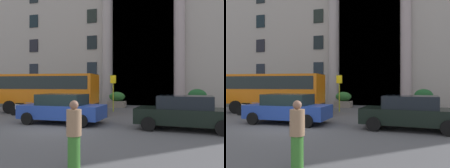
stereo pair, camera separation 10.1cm
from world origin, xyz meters
The scene contains 13 objects.
ground_plane centered at (0.00, 0.00, -0.06)m, with size 80.00×64.00×0.12m, color #49494C.
office_building_facade centered at (0.01, 17.47, 8.20)m, with size 43.10×9.74×16.41m.
orange_minibus centered at (-3.78, 5.50, 1.64)m, with size 7.07×3.33×2.75m.
bus_stop_sign centered at (0.47, 7.40, 1.67)m, with size 0.44×0.08×2.71m.
hedge_planter_west centered at (-0.13, 10.64, 0.66)m, with size 1.49×0.98×1.36m.
hedge_planter_east centered at (6.58, 10.64, 0.80)m, with size 1.52×0.71×1.66m.
hedge_planter_entrance_right centered at (-4.72, 10.43, 0.61)m, with size 2.07×0.97×1.27m.
hedge_planter_far_west centered at (-8.28, 10.52, 0.59)m, with size 1.62×0.91×1.22m.
parked_coupe_end centered at (5.63, 1.39, 0.77)m, with size 4.44×2.21×1.52m.
white_taxi_kerbside centered at (-0.50, 1.40, 0.77)m, with size 4.36×2.10×1.52m.
motorcycle_far_end centered at (-4.45, 3.21, 0.46)m, with size 2.02×0.57×0.89m.
scooter_by_planter centered at (-1.42, 3.25, 0.45)m, with size 1.89×0.75×0.89m.
pedestrian_child_trailing centered at (3.09, -4.64, 0.83)m, with size 0.36×0.36×1.65m.
Camera 1 is at (5.60, -9.82, 2.02)m, focal length 38.42 mm.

